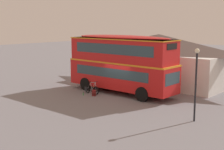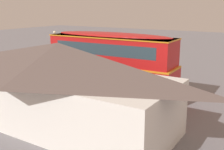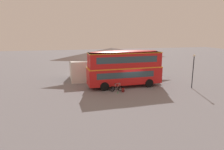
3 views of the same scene
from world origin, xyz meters
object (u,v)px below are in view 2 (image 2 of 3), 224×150
street_lamp (55,48)px  backpack_on_ground (136,88)px  double_decker_bus (111,62)px  touring_bicycle (142,89)px  water_bottle_green_metal (147,90)px

street_lamp → backpack_on_ground: bearing=176.5°
double_decker_bus → street_lamp: (8.17, -2.85, 0.06)m
double_decker_bus → backpack_on_ground: 3.43m
double_decker_bus → backpack_on_ground: bearing=-111.5°
touring_bicycle → backpack_on_ground: 0.90m
backpack_on_ground → water_bottle_green_metal: 0.90m
double_decker_bus → street_lamp: double_decker_bus is taller
double_decker_bus → touring_bicycle: double_decker_bus is taller
touring_bicycle → backpack_on_ground: bearing=-29.3°
touring_bicycle → backpack_on_ground: (0.78, -0.44, -0.10)m
touring_bicycle → water_bottle_green_metal: touring_bicycle is taller
touring_bicycle → backpack_on_ground: touring_bicycle is taller
backpack_on_ground → water_bottle_green_metal: backpack_on_ground is taller
water_bottle_green_metal → double_decker_bus: bearing=58.2°
double_decker_bus → water_bottle_green_metal: double_decker_bus is taller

